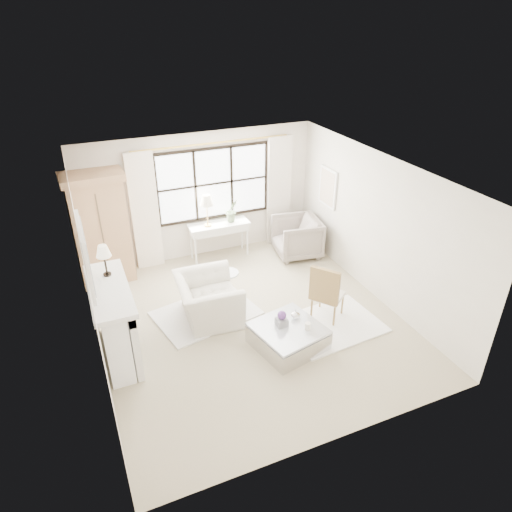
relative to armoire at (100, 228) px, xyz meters
The scene contains 32 objects.
floor 3.42m from the armoire, 49.19° to the right, with size 5.50×5.50×0.00m, color tan.
ceiling 3.58m from the armoire, 49.19° to the right, with size 5.50×5.50×0.00m, color white.
wall_back 2.14m from the armoire, ahead, with size 5.00×5.00×0.00m, color silver.
wall_front 5.60m from the armoire, 67.92° to the right, with size 5.00×5.00×0.00m, color silver.
wall_left 2.48m from the armoire, 99.22° to the right, with size 5.50×5.50×0.00m, color beige.
wall_right 5.21m from the armoire, 27.89° to the right, with size 5.50×5.50×0.00m, color beige.
window_pane 2.47m from the armoire, ahead, with size 2.40×0.02×1.50m, color white.
window_frame 2.46m from the armoire, ahead, with size 2.50×0.04×1.50m, color black, non-canonical shape.
curtain_rod 2.76m from the armoire, ahead, with size 0.04×0.04×3.30m, color gold.
curtain_left 0.93m from the armoire, 13.23° to the left, with size 0.55×0.10×2.47m, color white.
curtain_right 3.91m from the armoire, ahead, with size 0.55×0.10×2.47m, color silver.
fireplace 2.49m from the armoire, 93.97° to the right, with size 0.58×1.66×1.26m.
mirror_frame 2.56m from the armoire, 98.53° to the right, with size 0.05×1.15×0.95m, color white.
mirror_glass 2.56m from the armoire, 97.84° to the right, with size 0.02×1.00×0.80m, color #B9BEC5.
art_frame 4.65m from the armoire, ahead, with size 0.04×0.62×0.82m, color white.
art_canvas 4.63m from the armoire, ahead, with size 0.01×0.52×0.72m, color beige.
mantel_lamp 2.13m from the armoire, 93.06° to the right, with size 0.22×0.22×0.51m.
armoire is the anchor object (origin of this frame).
console_table 2.50m from the armoire, ahead, with size 1.31×0.48×0.80m.
console_lamp 2.15m from the armoire, ahead, with size 0.28×0.28×0.69m.
orchid_plant 2.69m from the armoire, ahead, with size 0.28×0.22×0.51m, color #5E764E.
side_table 2.66m from the armoire, 36.76° to the right, with size 0.40×0.40×0.51m.
rug_left 2.66m from the armoire, 53.32° to the right, with size 1.73×1.22×0.03m, color silver.
rug_right 4.71m from the armoire, 42.99° to the right, with size 1.65×1.23×0.03m, color white.
club_armchair 2.63m from the armoire, 54.38° to the right, with size 1.19×1.04×0.77m, color beige.
wingback_chair 4.08m from the armoire, ahead, with size 0.93×0.95×0.87m, color gray.
french_chair 4.51m from the armoire, 40.58° to the right, with size 0.68×0.68×1.08m.
coffee_table 4.20m from the armoire, 53.95° to the right, with size 1.19×1.19×0.38m.
planter_box 4.03m from the armoire, 54.17° to the right, with size 0.17×0.17×0.13m, color gray.
planter_flowers 4.01m from the armoire, 54.17° to the right, with size 0.14×0.14×0.14m, color #5A3078.
pillar_candle 4.42m from the armoire, 52.55° to the right, with size 0.09×0.09×0.12m, color white.
coffee_vase 4.14m from the armoire, 50.19° to the right, with size 0.15×0.15×0.16m, color silver.
Camera 1 is at (-2.47, -6.02, 4.89)m, focal length 32.00 mm.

